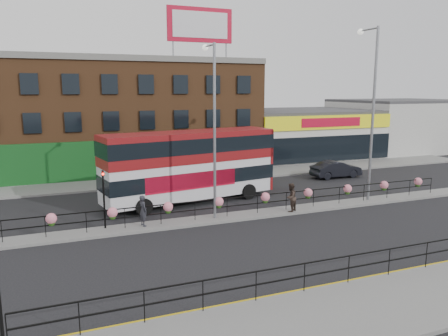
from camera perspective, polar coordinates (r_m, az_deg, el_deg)
name	(u,v)px	position (r m, az deg, el deg)	size (l,w,h in m)	color
ground	(242,217)	(26.52, 2.42, -6.40)	(120.00, 120.00, 0.00)	black
south_pavement	(382,306)	(17.04, 19.91, -16.62)	(60.00, 4.00, 0.15)	slate
north_pavement	(185,178)	(37.44, -5.11, -1.37)	(60.00, 4.00, 0.15)	slate
median	(242,216)	(26.50, 2.42, -6.25)	(60.00, 1.60, 0.15)	slate
yellow_line_inner	(341,282)	(18.66, 15.09, -14.15)	(60.00, 0.10, 0.01)	gold
yellow_line_outer	(344,284)	(18.53, 15.43, -14.34)	(60.00, 0.10, 0.01)	gold
brick_building	(121,115)	(43.67, -13.34, 6.75)	(25.00, 12.21, 10.30)	brown
supermarket	(299,133)	(50.78, 9.77, 4.53)	(15.00, 12.25, 5.30)	silver
warehouse_east	(399,125)	(59.83, 21.94, 5.27)	(14.50, 12.00, 6.30)	#B9B8B3
billboard	(200,25)	(40.67, -3.15, 18.14)	(6.00, 0.29, 4.40)	#B10A24
median_railing	(243,200)	(26.24, 2.44, -4.22)	(30.04, 0.56, 1.23)	black
south_railing	(305,271)	(16.91, 10.49, -13.05)	(20.04, 0.05, 1.12)	black
double_decker_bus	(191,159)	(29.35, -4.38, 1.15)	(12.23, 4.78, 4.83)	silver
car	(336,169)	(39.13, 14.42, -0.16)	(4.49, 1.59, 1.48)	black
pedestrian_a	(143,211)	(24.52, -10.53, -5.50)	(0.55, 0.71, 1.73)	#26262E
pedestrian_b	(291,197)	(27.21, 8.72, -3.81)	(1.09, 1.04, 1.78)	#342821
lamp_column_west	(213,116)	(24.98, -1.45, 6.76)	(0.36, 1.75, 10.00)	gray
lamp_column_east	(371,99)	(30.86, 18.63, 8.52)	(0.41, 2.01, 11.47)	gray
traffic_light_median	(103,187)	(24.23, -15.48, -2.35)	(0.15, 0.28, 3.65)	black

